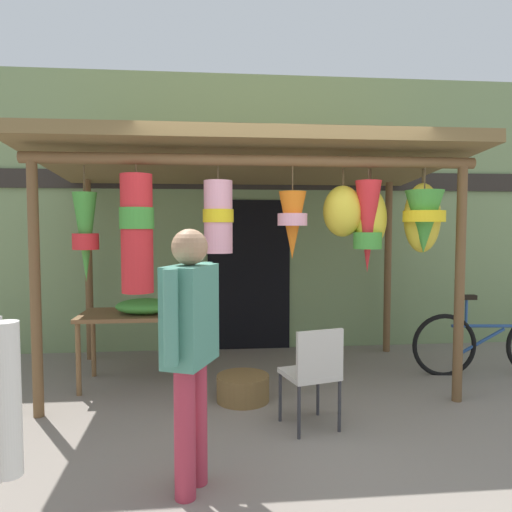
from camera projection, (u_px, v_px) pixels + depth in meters
ground_plane at (286, 416)px, 4.11m from camera, size 30.00×30.00×0.00m
shop_facade at (258, 214)px, 6.43m from camera, size 9.61×0.29×3.64m
market_stall_canopy at (262, 181)px, 4.82m from camera, size 4.30×2.30×2.50m
display_table at (144, 320)px, 4.93m from camera, size 1.29×0.70×0.75m
flower_heap_on_table at (146, 306)px, 4.85m from camera, size 0.58×0.41×0.16m
folding_chair at (314, 369)px, 3.81m from camera, size 0.49×0.49×0.84m
wicker_basket_by_table at (243, 388)px, 4.48m from camera, size 0.50×0.50×0.24m
parked_bicycle at (491, 344)px, 5.24m from camera, size 1.75×0.44×0.92m
vendor_in_orange at (190, 338)px, 2.90m from camera, size 0.36×0.56×1.63m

